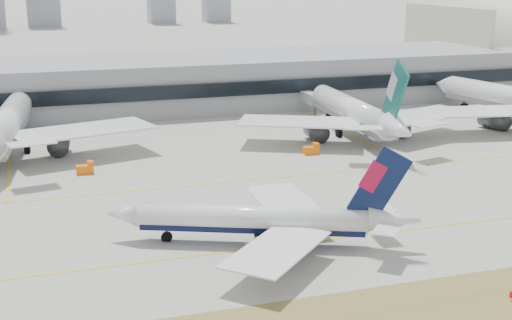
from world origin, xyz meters
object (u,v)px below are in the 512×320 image
object	(u,v)px
widebody_eva	(6,127)
widebody_cathay	(356,114)
taxiing_airliner	(263,220)
terminal	(169,82)

from	to	relation	value
widebody_eva	widebody_cathay	xyz separation A→B (m)	(83.54, -8.19, -0.46)
taxiing_airliner	widebody_eva	size ratio (longest dim) A/B	0.67
taxiing_airliner	widebody_eva	distance (m)	80.10
terminal	widebody_eva	bearing A→B (deg)	-134.41
widebody_eva	widebody_cathay	distance (m)	83.94
taxiing_airliner	terminal	world-z (taller)	taxiing_airliner
taxiing_airliner	widebody_eva	xyz separation A→B (m)	(-38.09, 70.42, 2.58)
terminal	taxiing_airliner	bearing A→B (deg)	-94.40
taxiing_airliner	widebody_cathay	xyz separation A→B (m)	(45.45, 62.23, 2.13)
taxiing_airliner	terminal	bearing A→B (deg)	-71.02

